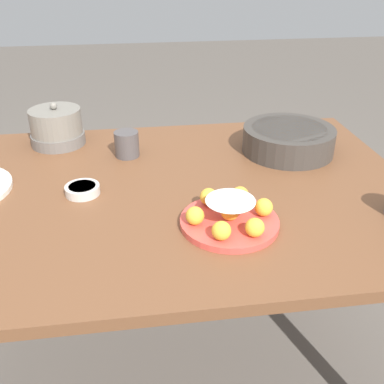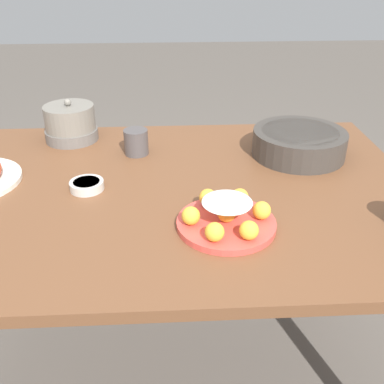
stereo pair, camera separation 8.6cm
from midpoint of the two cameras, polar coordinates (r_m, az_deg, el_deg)
The scene contains 7 objects.
ground_plane at distance 1.72m, azimuth -1.38°, elevation -21.32°, with size 12.00×12.00×0.00m, color #5B544C.
dining_table at distance 1.29m, azimuth -1.72°, elevation -2.81°, with size 1.43×0.96×0.73m.
cake_plate at distance 1.07m, azimuth 6.73°, elevation -3.27°, with size 0.24×0.24×0.08m.
serving_bowl at distance 1.48m, azimuth 15.09°, elevation 6.09°, with size 0.29×0.29×0.08m.
sauce_bowl at distance 1.26m, azimuth -11.31°, elevation 0.89°, with size 0.09×0.09×0.02m.
cup_far at distance 1.44m, azimuth -5.41°, elevation 6.31°, with size 0.08×0.08×0.08m.
warming_pot at distance 1.59m, azimuth -13.68°, elevation 8.45°, with size 0.18×0.18×0.15m.
Camera 2 is at (0.02, -1.10, 1.32)m, focal length 42.00 mm.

